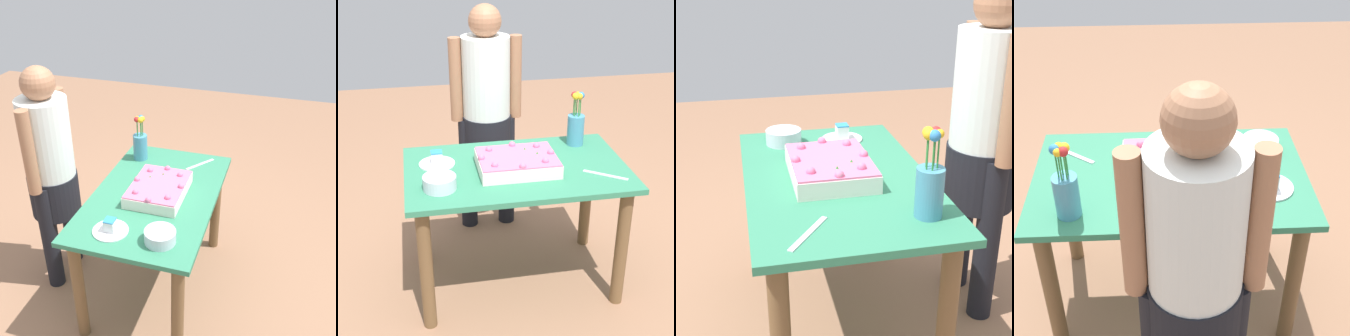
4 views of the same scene
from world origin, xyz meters
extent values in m
plane|color=#976A4F|center=(0.00, 0.00, 0.00)|extent=(8.00, 8.00, 0.00)
cube|color=#337F5C|center=(0.00, 0.00, 0.73)|extent=(1.18, 0.73, 0.03)
cylinder|color=brown|center=(-0.52, -0.29, 0.36)|extent=(0.07, 0.07, 0.71)
cylinder|color=brown|center=(0.52, -0.29, 0.36)|extent=(0.07, 0.07, 0.71)
cylinder|color=brown|center=(-0.52, 0.29, 0.36)|extent=(0.07, 0.07, 0.71)
cylinder|color=brown|center=(0.52, 0.29, 0.36)|extent=(0.07, 0.07, 0.71)
cube|color=white|center=(0.00, -0.02, 0.78)|extent=(0.41, 0.32, 0.07)
cube|color=pink|center=(0.00, -0.02, 0.82)|extent=(0.41, 0.31, 0.01)
sphere|color=pink|center=(0.18, -0.02, 0.82)|extent=(0.04, 0.04, 0.04)
sphere|color=pink|center=(0.13, 0.07, 0.82)|extent=(0.04, 0.04, 0.04)
sphere|color=pink|center=(0.00, 0.11, 0.82)|extent=(0.04, 0.04, 0.04)
sphere|color=pink|center=(-0.14, 0.07, 0.82)|extent=(0.04, 0.04, 0.04)
sphere|color=pink|center=(-0.19, -0.02, 0.82)|extent=(0.04, 0.04, 0.04)
sphere|color=pink|center=(-0.14, -0.12, 0.82)|extent=(0.04, 0.04, 0.04)
sphere|color=pink|center=(0.00, -0.16, 0.82)|extent=(0.04, 0.04, 0.04)
sphere|color=pink|center=(0.13, -0.12, 0.82)|extent=(0.04, 0.04, 0.04)
cone|color=#2D8438|center=(0.11, -0.02, 0.82)|extent=(0.02, 0.02, 0.02)
cone|color=#2D8438|center=(0.06, 0.05, 0.82)|extent=(0.02, 0.02, 0.02)
cylinder|color=white|center=(-0.41, 0.11, 0.75)|extent=(0.19, 0.19, 0.01)
cube|color=white|center=(-0.41, 0.11, 0.78)|extent=(0.06, 0.06, 0.06)
cube|color=teal|center=(-0.41, 0.11, 0.81)|extent=(0.06, 0.06, 0.01)
cube|color=silver|center=(0.43, -0.18, 0.74)|extent=(0.20, 0.16, 0.00)
cylinder|color=teal|center=(0.40, 0.24, 0.83)|extent=(0.10, 0.10, 0.18)
cylinder|color=#2D8438|center=(0.42, 0.24, 0.98)|extent=(0.01, 0.01, 0.12)
sphere|color=#2E79B9|center=(0.42, 0.24, 1.04)|extent=(0.04, 0.04, 0.04)
cylinder|color=#2D8438|center=(0.41, 0.26, 0.98)|extent=(0.01, 0.01, 0.12)
sphere|color=yellow|center=(0.41, 0.26, 1.04)|extent=(0.03, 0.03, 0.03)
cylinder|color=#2D8438|center=(0.39, 0.25, 0.98)|extent=(0.01, 0.01, 0.12)
sphere|color=red|center=(0.39, 0.25, 1.04)|extent=(0.04, 0.04, 0.04)
cylinder|color=#2D8438|center=(0.39, 0.23, 0.98)|extent=(0.01, 0.01, 0.12)
sphere|color=yellow|center=(0.39, 0.23, 1.04)|extent=(0.04, 0.04, 0.04)
cylinder|color=#2D8438|center=(0.41, 0.22, 0.98)|extent=(0.01, 0.01, 0.12)
sphere|color=gold|center=(0.41, 0.22, 1.04)|extent=(0.04, 0.04, 0.04)
cylinder|color=silver|center=(-0.42, -0.17, 0.78)|extent=(0.16, 0.16, 0.07)
cylinder|color=black|center=(-0.19, 0.67, 0.39)|extent=(0.11, 0.11, 0.78)
cylinder|color=black|center=(0.07, 0.67, 0.39)|extent=(0.11, 0.11, 0.78)
cylinder|color=black|center=(-0.06, 0.67, 0.66)|extent=(0.32, 0.31, 0.28)
cylinder|color=silver|center=(-0.06, 0.67, 1.04)|extent=(0.30, 0.30, 0.52)
sphere|color=#A36D4E|center=(-0.06, 0.67, 1.39)|extent=(0.20, 0.20, 0.20)
cylinder|color=#A36D4E|center=(-0.25, 0.67, 1.04)|extent=(0.08, 0.08, 0.52)
cylinder|color=#A36D4E|center=(0.13, 0.67, 1.04)|extent=(0.08, 0.08, 0.52)
camera|label=1|loc=(-2.02, -0.70, 2.15)|focal=45.00mm
camera|label=2|loc=(-0.51, -2.41, 1.95)|focal=55.00mm
camera|label=3|loc=(1.86, -0.37, 1.58)|focal=55.00mm
camera|label=4|loc=(0.05, 1.80, 2.04)|focal=55.00mm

